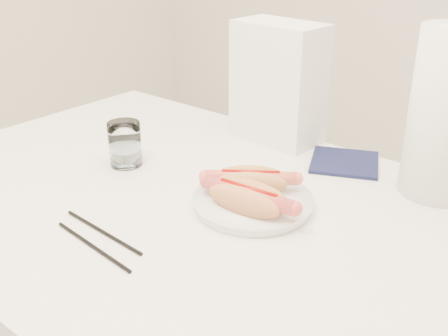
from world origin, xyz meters
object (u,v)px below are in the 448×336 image
Objects in this scene: hotdog_right at (248,198)px; paper_towel_roll at (448,114)px; table at (190,226)px; napkin_box at (278,83)px; plate at (253,203)px; hotdog_left at (251,181)px; water_glass at (125,144)px.

paper_towel_roll is at bearing 50.60° from hotdog_right.
table is 0.16m from hotdog_right.
napkin_box reaches higher than table.
paper_towel_roll is (0.23, 0.27, 0.15)m from plate.
hotdog_right is 0.40m from napkin_box.
hotdog_left is 1.58× the size of water_glass.
table is at bearing -7.45° from water_glass.
water_glass is at bearing -176.46° from plate.
hotdog_right is (0.04, -0.06, 0.00)m from hotdog_left.
hotdog_left reaches higher than plate.
hotdog_left is 0.07m from hotdog_right.
hotdog_right is at bearing -124.49° from paper_towel_roll.
paper_towel_roll is (0.54, 0.29, 0.11)m from water_glass.
napkin_box is (-0.18, 0.34, 0.09)m from hotdog_right.
water_glass is at bearing 172.55° from table.
paper_towel_roll reaches higher than hotdog_right.
hotdog_left reaches higher than table.
hotdog_left is (0.09, 0.07, 0.10)m from table.
plate is 0.67× the size of paper_towel_roll.
napkin_box reaches higher than plate.
table is at bearing -179.66° from hotdog_left.
paper_towel_roll is at bearing 8.95° from hotdog_left.
plate is at bearing -80.06° from hotdog_left.
plate is 0.32m from water_glass.
hotdog_right is at bearing -92.08° from hotdog_left.
napkin_box is at bearing 112.48° from hotdog_right.
hotdog_right reaches higher than table.
table is 5.78× the size of plate.
hotdog_left is at bearing 7.80° from water_glass.
hotdog_right is 1.90× the size of water_glass.
napkin_box is at bearing 80.01° from hotdog_left.
hotdog_right is at bearing -64.89° from plate.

